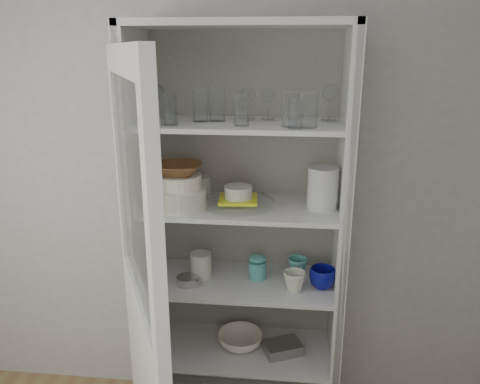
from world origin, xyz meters
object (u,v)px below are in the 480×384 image
Objects in this scene: goblet_3 at (330,101)px; plate_stack_front at (180,198)px; pantry_cabinet at (241,259)px; mug_blue at (322,278)px; goblet_1 at (248,102)px; cream_bowl at (179,181)px; goblet_0 at (156,99)px; mug_white at (294,281)px; yellow_trivet at (238,199)px; tin_box at (283,348)px; glass_platter at (238,202)px; plate_stack_back at (193,185)px; mug_teal at (298,267)px; white_canister at (201,265)px; goblet_2 at (268,103)px; cupboard_door at (145,348)px; cream_dish at (240,340)px; measuring_cups at (187,281)px; grey_bowl_stack at (323,188)px; teal_jar at (257,268)px; terracotta_bowl at (178,169)px.

goblet_3 reaches higher than plate_stack_front.
mug_blue is at bearing -14.73° from pantry_cabinet.
goblet_1 is 0.49m from cream_bowl.
goblet_0 is 1.68× the size of mug_white.
tin_box is at bearing -6.97° from yellow_trivet.
glass_platter is (-0.42, -0.08, -0.48)m from goblet_3.
mug_blue is (0.42, -0.04, -0.38)m from yellow_trivet.
plate_stack_back is at bearing 174.16° from goblet_3.
plate_stack_back is 1.87× the size of mug_teal.
glass_platter reaches higher than white_canister.
goblet_1 is 0.47× the size of glass_platter.
mug_teal is (-0.12, -0.00, -0.85)m from goblet_3.
cream_bowl is at bearing -159.24° from goblet_2.
pantry_cabinet reaches higher than goblet_1.
cream_dish is at bearing 128.37° from cupboard_door.
measuring_cups is at bearing -13.87° from plate_stack_front.
grey_bowl_stack is at bearing 2.65° from tin_box.
goblet_1 is 0.92m from mug_blue.
yellow_trivet is at bearing 19.32° from measuring_cups.
measuring_cups is at bearing 166.53° from mug_blue.
teal_jar is at bearing 3.45° from white_canister.
cupboard_door is 15.49× the size of white_canister.
tin_box is (-0.16, -0.01, -0.87)m from grey_bowl_stack.
mug_blue is 0.54× the size of cream_dish.
mug_white is at bearing -13.90° from goblet_0.
mug_white is 1.02× the size of measuring_cups.
mug_teal is 0.50m from white_canister.
plate_stack_front is 0.73× the size of glass_platter.
mug_white is (0.27, -0.16, -0.03)m from pantry_cabinet.
plate_stack_back is (-0.39, 0.07, -0.43)m from goblet_2.
goblet_0 is 1.78× the size of mug_teal.
measuring_cups reaches higher than tin_box.
plate_stack_front is 0.40m from white_canister.
plate_stack_front is (0.13, -0.16, -0.44)m from goblet_0.
terracotta_bowl reaches higher than teal_jar.
grey_bowl_stack is (0.36, -0.09, -0.38)m from goblet_1.
cupboard_door is at bearing -99.15° from white_canister.
plate_stack_front is (-0.68, -0.16, -0.44)m from goblet_3.
cream_bowl is at bearing -151.68° from mug_teal.
cupboard_door is at bearing -116.22° from mug_white.
cupboard_door is 0.64m from white_canister.
terracotta_bowl is at bearing -163.29° from glass_platter.
terracotta_bowl reaches higher than plate_stack_back.
goblet_2 is 0.85m from mug_teal.
cream_bowl is at bearing -132.30° from white_canister.
cream_bowl is at bearing 166.13° from measuring_cups.
yellow_trivet is 1.71× the size of mug_white.
cream_bowl is 2.07× the size of mug_teal.
glass_platter is 1.76× the size of grey_bowl_stack.
terracotta_bowl reaches higher than cream_bowl.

